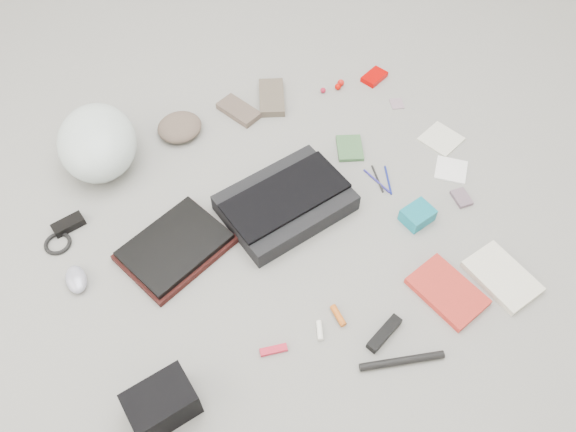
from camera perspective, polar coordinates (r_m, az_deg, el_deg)
name	(u,v)px	position (r m, az deg, el deg)	size (l,w,h in m)	color
ground_plane	(288,224)	(1.97, 0.00, -0.85)	(4.00, 4.00, 0.00)	gray
messenger_bag	(286,203)	(1.98, -0.25, 1.34)	(0.43, 0.31, 0.07)	black
bag_flap	(286,196)	(1.95, -0.26, 2.08)	(0.43, 0.20, 0.01)	black
laptop_sleeve	(176,249)	(1.94, -11.34, -3.28)	(0.35, 0.26, 0.02)	#34110F
laptop	(175,245)	(1.92, -11.45, -2.91)	(0.33, 0.24, 0.02)	black
bike_helmet	(97,142)	(2.19, -18.81, 7.10)	(0.29, 0.36, 0.21)	silver
beanie	(180,127)	(2.28, -10.95, 8.86)	(0.18, 0.17, 0.06)	brown
mitten_left	(239,111)	(2.34, -5.03, 10.63)	(0.09, 0.18, 0.03)	brown
mitten_right	(272,97)	(2.38, -1.67, 11.95)	(0.10, 0.20, 0.03)	brown
power_brick	(68,224)	(2.10, -21.41, -0.80)	(0.11, 0.05, 0.03)	black
cable_coil	(58,243)	(2.08, -22.35, -2.59)	(0.09, 0.09, 0.01)	black
mouse	(76,279)	(1.96, -20.72, -6.04)	(0.07, 0.11, 0.04)	#9FA1B7
camera_bag	(162,404)	(1.67, -12.70, -18.10)	(0.18, 0.13, 0.12)	black
multitool	(274,350)	(1.74, -1.48, -13.45)	(0.08, 0.02, 0.01)	red
toiletry_tube_white	(320,330)	(1.77, 3.24, -11.53)	(0.02, 0.02, 0.06)	white
toiletry_tube_orange	(338,316)	(1.79, 5.12, -10.04)	(0.02, 0.02, 0.07)	#CD5D18
u_lock	(384,333)	(1.78, 9.75, -11.67)	(0.14, 0.03, 0.03)	black
bike_pump	(402,361)	(1.76, 11.50, -14.22)	(0.02, 0.02, 0.26)	black
book_red	(447,291)	(1.89, 15.87, -7.39)	(0.16, 0.23, 0.02)	red
book_white	(502,277)	(1.97, 20.92, -5.80)	(0.15, 0.23, 0.02)	beige
notepad	(350,148)	(2.20, 6.29, 6.88)	(0.10, 0.13, 0.01)	#3A643A
pen_blue	(377,181)	(2.11, 8.99, 3.54)	(0.01, 0.01, 0.14)	navy
pen_black	(377,179)	(2.12, 9.07, 3.76)	(0.01, 0.01, 0.13)	black
pen_navy	(388,180)	(2.12, 10.14, 3.62)	(0.01, 0.01, 0.13)	navy
accordion_wallet	(417,215)	(2.01, 13.02, 0.08)	(0.10, 0.08, 0.05)	teal
card_deck	(461,198)	(2.13, 17.21, 1.77)	(0.05, 0.08, 0.01)	slate
napkin_top	(441,139)	(2.31, 15.29, 7.56)	(0.14, 0.14, 0.01)	silver
napkin_bottom	(451,170)	(2.21, 16.24, 4.53)	(0.11, 0.11, 0.01)	white
lollipop_a	(323,90)	(2.42, 3.58, 12.63)	(0.02, 0.02, 0.02)	#A6172E
lollipop_b	(338,87)	(2.44, 5.10, 12.96)	(0.03, 0.03, 0.03)	#C50A01
lollipop_c	(341,83)	(2.46, 5.39, 13.34)	(0.03, 0.03, 0.03)	red
altoids_tin	(374,77)	(2.51, 8.76, 13.79)	(0.11, 0.07, 0.02)	#C20301
stamp_sheet	(397,104)	(2.42, 11.00, 11.14)	(0.05, 0.06, 0.00)	#A28396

